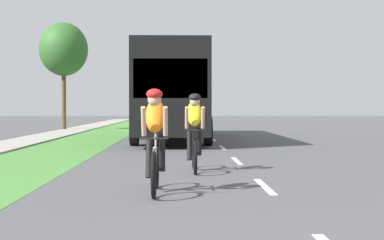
# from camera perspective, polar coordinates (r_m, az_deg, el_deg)

# --- Properties ---
(ground_plane) EXTENTS (120.00, 120.00, 0.00)m
(ground_plane) POSITION_cam_1_polar(r_m,az_deg,el_deg) (22.26, 2.21, -2.02)
(ground_plane) COLOR #4C4C4F
(grass_verge) EXTENTS (2.67, 70.00, 0.01)m
(grass_verge) POSITION_cam_1_polar(r_m,az_deg,el_deg) (22.50, -10.64, -1.99)
(grass_verge) COLOR #478438
(grass_verge) RESTS_ON ground_plane
(sidewalk_concrete) EXTENTS (1.71, 70.00, 0.10)m
(sidewalk_concrete) POSITION_cam_1_polar(r_m,az_deg,el_deg) (22.96, -16.04, -1.96)
(sidewalk_concrete) COLOR #9E998E
(sidewalk_concrete) RESTS_ON ground_plane
(lane_markings_center) EXTENTS (0.12, 53.49, 0.01)m
(lane_markings_center) POSITION_cam_1_polar(r_m,az_deg,el_deg) (26.25, 1.65, -1.50)
(lane_markings_center) COLOR white
(lane_markings_center) RESTS_ON ground_plane
(cyclist_lead) EXTENTS (0.42, 1.72, 1.58)m
(cyclist_lead) POSITION_cam_1_polar(r_m,az_deg,el_deg) (8.28, -3.86, -2.10)
(cyclist_lead) COLOR black
(cyclist_lead) RESTS_ON ground_plane
(cyclist_trailing) EXTENTS (0.42, 1.72, 1.58)m
(cyclist_trailing) POSITION_cam_1_polar(r_m,az_deg,el_deg) (11.05, 0.26, -1.23)
(cyclist_trailing) COLOR black
(cyclist_trailing) RESTS_ON ground_plane
(bus_black) EXTENTS (2.78, 11.60, 3.48)m
(bus_black) POSITION_cam_1_polar(r_m,az_deg,el_deg) (22.33, -2.06, 3.07)
(bus_black) COLOR black
(bus_black) RESTS_ON ground_plane
(pickup_silver) EXTENTS (2.22, 5.10, 1.64)m
(pickup_silver) POSITION_cam_1_polar(r_m,az_deg,el_deg) (41.15, -2.06, 0.68)
(pickup_silver) COLOR #A5A8AD
(pickup_silver) RESTS_ON ground_plane
(suv_blue) EXTENTS (2.15, 4.70, 1.79)m
(suv_blue) POSITION_cam_1_polar(r_m,az_deg,el_deg) (52.16, -1.54, 0.96)
(suv_blue) COLOR #23389E
(suv_blue) RESTS_ON ground_plane
(street_tree_near) EXTENTS (2.75, 2.75, 6.12)m
(street_tree_near) POSITION_cam_1_polar(r_m,az_deg,el_deg) (32.22, -13.23, 7.15)
(street_tree_near) COLOR brown
(street_tree_near) RESTS_ON ground_plane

